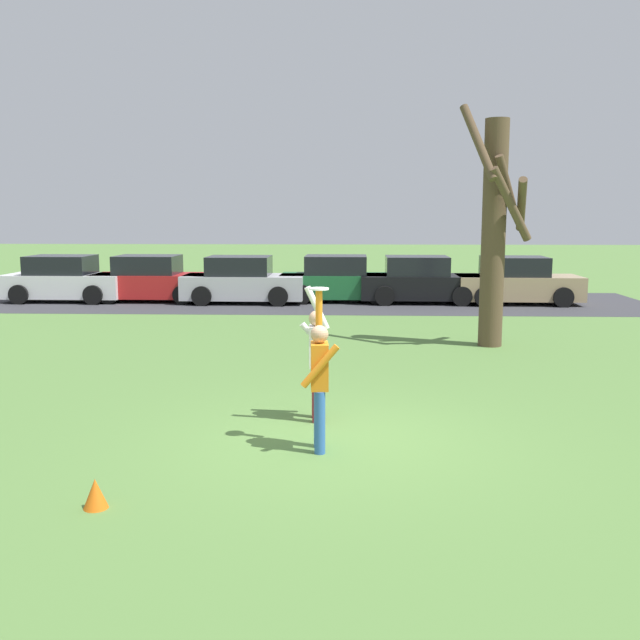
% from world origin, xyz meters
% --- Properties ---
extents(ground_plane, '(120.00, 120.00, 0.00)m').
position_xyz_m(ground_plane, '(0.00, 0.00, 0.00)').
color(ground_plane, '#567F3D').
extents(person_catcher, '(0.49, 0.56, 2.08)m').
position_xyz_m(person_catcher, '(-0.17, -0.43, 0.98)').
color(person_catcher, '#3366B7').
rests_on(person_catcher, ground_plane).
extents(person_defender, '(0.49, 0.57, 2.04)m').
position_xyz_m(person_defender, '(-0.27, 0.94, 0.98)').
color(person_defender, maroon).
rests_on(person_defender, ground_plane).
extents(frisbee_disc, '(0.26, 0.26, 0.02)m').
position_xyz_m(frisbee_disc, '(-0.19, -0.20, 2.09)').
color(frisbee_disc, white).
rests_on(frisbee_disc, person_catcher).
extents(parked_car_white, '(4.12, 2.07, 1.59)m').
position_xyz_m(parked_car_white, '(-9.65, 15.02, 0.73)').
color(parked_car_white, white).
rests_on(parked_car_white, ground_plane).
extents(parked_car_red, '(4.12, 2.07, 1.59)m').
position_xyz_m(parked_car_red, '(-6.66, 15.19, 0.73)').
color(parked_car_red, red).
rests_on(parked_car_red, ground_plane).
extents(parked_car_silver, '(4.12, 2.07, 1.59)m').
position_xyz_m(parked_car_silver, '(-3.41, 14.84, 0.73)').
color(parked_car_silver, '#BCBCC1').
rests_on(parked_car_silver, ground_plane).
extents(parked_car_green, '(4.12, 2.07, 1.59)m').
position_xyz_m(parked_car_green, '(-0.13, 15.37, 0.73)').
color(parked_car_green, '#1E6633').
rests_on(parked_car_green, ground_plane).
extents(parked_car_black, '(4.12, 2.07, 1.59)m').
position_xyz_m(parked_car_black, '(2.64, 15.11, 0.73)').
color(parked_car_black, black).
rests_on(parked_car_black, ground_plane).
extents(parked_car_tan, '(4.12, 2.07, 1.59)m').
position_xyz_m(parked_car_tan, '(5.90, 14.98, 0.73)').
color(parked_car_tan, tan).
rests_on(parked_car_tan, ground_plane).
extents(parking_strip, '(24.63, 6.40, 0.01)m').
position_xyz_m(parking_strip, '(-1.88, 15.11, 0.00)').
color(parking_strip, '#38383D').
rests_on(parking_strip, ground_plane).
extents(bare_tree_tall, '(1.69, 1.38, 5.47)m').
position_xyz_m(bare_tree_tall, '(3.51, 7.10, 2.73)').
color(bare_tree_tall, brown).
rests_on(bare_tree_tall, ground_plane).
extents(field_cone_orange, '(0.26, 0.26, 0.32)m').
position_xyz_m(field_cone_orange, '(-2.44, -2.37, 0.16)').
color(field_cone_orange, orange).
rests_on(field_cone_orange, ground_plane).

